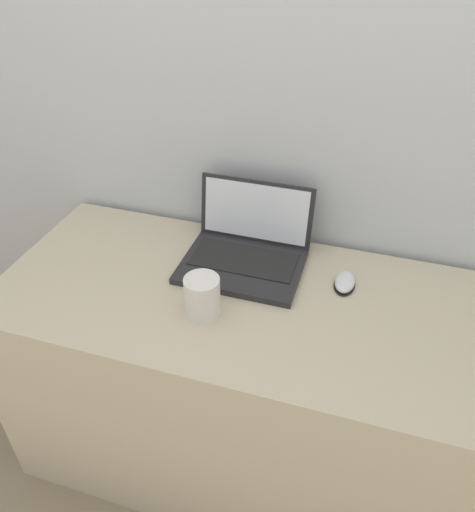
{
  "coord_description": "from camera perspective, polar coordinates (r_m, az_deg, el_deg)",
  "views": [
    {
      "loc": [
        0.32,
        -0.69,
        1.66
      ],
      "look_at": [
        -0.02,
        0.39,
        0.83
      ],
      "focal_mm": 35.0,
      "sensor_mm": 36.0,
      "label": 1
    }
  ],
  "objects": [
    {
      "name": "drink_cup",
      "position": [
        1.3,
        -4.04,
        -4.6
      ],
      "size": [
        0.09,
        0.09,
        0.12
      ],
      "color": "silver",
      "rests_on": "desk"
    },
    {
      "name": "laptop",
      "position": [
        1.5,
        1.01,
        0.82
      ],
      "size": [
        0.35,
        0.3,
        0.21
      ],
      "color": "#232326",
      "rests_on": "desk"
    },
    {
      "name": "wall_back",
      "position": [
        1.46,
        4.25,
        19.9
      ],
      "size": [
        7.0,
        0.04,
        2.5
      ],
      "color": "silver",
      "rests_on": "ground_plane"
    },
    {
      "name": "desk",
      "position": [
        1.67,
        -0.17,
        -14.21
      ],
      "size": [
        1.37,
        0.63,
        0.75
      ],
      "color": "beige",
      "rests_on": "ground_plane"
    },
    {
      "name": "computer_mouse",
      "position": [
        1.45,
        12.16,
        -2.95
      ],
      "size": [
        0.06,
        0.1,
        0.03
      ],
      "color": "black",
      "rests_on": "desk"
    }
  ]
}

